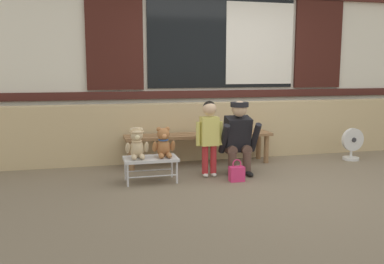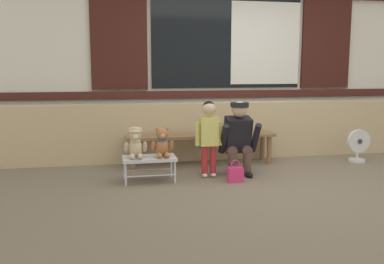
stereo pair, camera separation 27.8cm
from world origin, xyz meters
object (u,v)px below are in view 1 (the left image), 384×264
object	(u,v)px
handbag_on_ground	(237,173)
teddy_bear_with_hat	(137,144)
small_display_bench	(151,160)
teddy_bear_plain	(164,143)
child_standing	(209,130)
floor_fan	(352,144)
adult_crouching	(238,137)
wooden_bench_long	(199,139)

from	to	relation	value
handbag_on_ground	teddy_bear_with_hat	bearing A→B (deg)	168.74
small_display_bench	teddy_bear_plain	size ratio (longest dim) A/B	1.76
child_standing	floor_fan	xyz separation A→B (m)	(2.34, 0.40, -0.35)
teddy_bear_plain	floor_fan	bearing A→B (deg)	9.19
teddy_bear_plain	child_standing	world-z (taller)	child_standing
teddy_bear_with_hat	child_standing	xyz separation A→B (m)	(0.92, 0.07, 0.12)
small_display_bench	teddy_bear_plain	world-z (taller)	teddy_bear_plain
handbag_on_ground	floor_fan	bearing A→B (deg)	18.79
floor_fan	adult_crouching	bearing A→B (deg)	-169.63
teddy_bear_plain	child_standing	bearing A→B (deg)	7.15
teddy_bear_plain	child_standing	distance (m)	0.61
teddy_bear_with_hat	floor_fan	world-z (taller)	teddy_bear_with_hat
wooden_bench_long	child_standing	size ratio (longest dim) A/B	2.19
teddy_bear_plain	floor_fan	world-z (taller)	teddy_bear_plain
child_standing	floor_fan	distance (m)	2.40
wooden_bench_long	small_display_bench	xyz separation A→B (m)	(-0.81, -0.76, -0.11)
wooden_bench_long	teddy_bear_plain	world-z (taller)	teddy_bear_plain
teddy_bear_with_hat	adult_crouching	size ratio (longest dim) A/B	0.38
teddy_bear_plain	adult_crouching	xyz separation A→B (m)	(1.00, 0.12, 0.02)
floor_fan	child_standing	bearing A→B (deg)	-170.29
floor_fan	handbag_on_ground	bearing A→B (deg)	-161.21
teddy_bear_with_hat	handbag_on_ground	bearing A→B (deg)	-11.26
teddy_bear_plain	floor_fan	distance (m)	2.98
wooden_bench_long	teddy_bear_with_hat	xyz separation A→B (m)	(-0.97, -0.76, 0.10)
teddy_bear_plain	handbag_on_ground	distance (m)	0.96
small_display_bench	adult_crouching	xyz separation A→B (m)	(1.16, 0.12, 0.21)
teddy_bear_plain	adult_crouching	distance (m)	1.01
wooden_bench_long	teddy_bear_with_hat	distance (m)	1.23
teddy_bear_plain	handbag_on_ground	xyz separation A→B (m)	(0.85, -0.23, -0.37)
child_standing	adult_crouching	size ratio (longest dim) A/B	1.01
wooden_bench_long	child_standing	world-z (taller)	child_standing
wooden_bench_long	teddy_bear_plain	bearing A→B (deg)	-130.58
teddy_bear_with_hat	teddy_bear_plain	xyz separation A→B (m)	(0.32, -0.00, -0.01)
wooden_bench_long	child_standing	bearing A→B (deg)	-94.29
handbag_on_ground	teddy_bear_plain	bearing A→B (deg)	164.73
adult_crouching	handbag_on_ground	size ratio (longest dim) A/B	3.49
wooden_bench_long	child_standing	distance (m)	0.72
small_display_bench	teddy_bear_with_hat	world-z (taller)	teddy_bear_with_hat
small_display_bench	child_standing	size ratio (longest dim) A/B	0.67
small_display_bench	handbag_on_ground	xyz separation A→B (m)	(1.01, -0.23, -0.17)
adult_crouching	floor_fan	size ratio (longest dim) A/B	1.98
wooden_bench_long	small_display_bench	bearing A→B (deg)	-136.83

